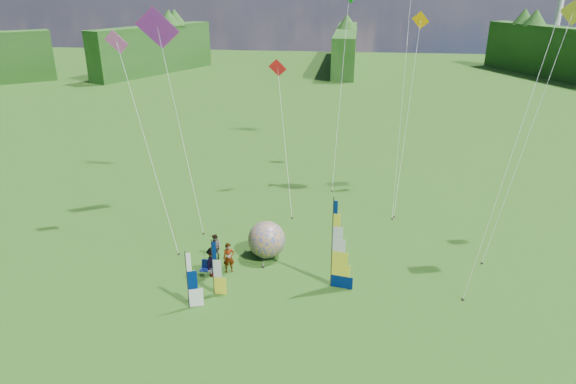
# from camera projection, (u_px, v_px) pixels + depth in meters

# --- Properties ---
(ground) EXTENTS (220.00, 220.00, 0.00)m
(ground) POSITION_uv_depth(u_px,v_px,m) (298.00, 325.00, 25.58)
(ground) COLOR #2C651E
(ground) RESTS_ON ground
(treeline_ring) EXTENTS (210.00, 210.00, 8.00)m
(treeline_ring) POSITION_uv_depth(u_px,v_px,m) (298.00, 255.00, 24.06)
(treeline_ring) COLOR #2C5820
(treeline_ring) RESTS_ON ground
(feather_banner_main) EXTENTS (1.41, 0.35, 5.24)m
(feather_banner_main) POSITION_uv_depth(u_px,v_px,m) (332.00, 245.00, 27.88)
(feather_banner_main) COLOR #031A5B
(feather_banner_main) RESTS_ON ground
(side_banner_left) EXTENTS (0.91, 0.14, 3.22)m
(side_banner_left) POSITION_uv_depth(u_px,v_px,m) (213.00, 268.00, 27.54)
(side_banner_left) COLOR yellow
(side_banner_left) RESTS_ON ground
(side_banner_far) EXTENTS (0.94, 0.42, 3.24)m
(side_banner_far) POSITION_uv_depth(u_px,v_px,m) (187.00, 281.00, 26.36)
(side_banner_far) COLOR white
(side_banner_far) RESTS_ON ground
(bol_inflatable) EXTENTS (2.41, 2.41, 2.31)m
(bol_inflatable) POSITION_uv_depth(u_px,v_px,m) (267.00, 240.00, 31.57)
(bol_inflatable) COLOR #0C3298
(bol_inflatable) RESTS_ON ground
(spectator_a) EXTENTS (0.79, 0.65, 1.85)m
(spectator_a) POSITION_uv_depth(u_px,v_px,m) (229.00, 258.00, 29.96)
(spectator_a) COLOR #66594C
(spectator_a) RESTS_ON ground
(spectator_b) EXTENTS (0.87, 0.73, 1.61)m
(spectator_b) POSITION_uv_depth(u_px,v_px,m) (216.00, 247.00, 31.45)
(spectator_b) COLOR #66594C
(spectator_b) RESTS_ON ground
(spectator_c) EXTENTS (0.64, 1.24, 1.84)m
(spectator_c) POSITION_uv_depth(u_px,v_px,m) (213.00, 262.00, 29.52)
(spectator_c) COLOR #66594C
(spectator_c) RESTS_ON ground
(spectator_d) EXTENTS (1.13, 1.00, 1.84)m
(spectator_d) POSITION_uv_depth(u_px,v_px,m) (257.00, 238.00, 32.24)
(spectator_d) COLOR #66594C
(spectator_d) RESTS_ON ground
(camp_chair) EXTENTS (0.58, 0.58, 0.94)m
(camp_chair) POSITION_uv_depth(u_px,v_px,m) (205.00, 269.00, 29.71)
(camp_chair) COLOR navy
(camp_chair) RESTS_ON ground
(kite_whale) EXTENTS (5.70, 15.12, 23.26)m
(kite_whale) POSITION_uv_depth(u_px,v_px,m) (407.00, 44.00, 37.92)
(kite_whale) COLOR black
(kite_whale) RESTS_ON ground
(kite_rainbow_delta) EXTENTS (12.42, 13.92, 15.36)m
(kite_rainbow_delta) POSITION_uv_depth(u_px,v_px,m) (178.00, 111.00, 35.26)
(kite_rainbow_delta) COLOR red
(kite_rainbow_delta) RESTS_ON ground
(kite_parafoil) EXTENTS (9.77, 12.08, 18.64)m
(kite_parafoil) POSITION_uv_depth(u_px,v_px,m) (523.00, 115.00, 27.31)
(kite_parafoil) COLOR #C00315
(kite_parafoil) RESTS_ON ground
(small_kite_red) EXTENTS (6.28, 10.51, 10.77)m
(small_kite_red) POSITION_uv_depth(u_px,v_px,m) (284.00, 132.00, 38.67)
(small_kite_red) COLOR red
(small_kite_red) RESTS_ON ground
(small_kite_orange) EXTENTS (5.89, 11.34, 14.28)m
(small_kite_orange) POSITION_uv_depth(u_px,v_px,m) (408.00, 108.00, 38.43)
(small_kite_orange) COLOR #F59A00
(small_kite_orange) RESTS_ON ground
(small_kite_yellow) EXTENTS (8.69, 10.30, 15.38)m
(small_kite_yellow) POSITION_uv_depth(u_px,v_px,m) (529.00, 128.00, 31.04)
(small_kite_yellow) COLOR yellow
(small_kite_yellow) RESTS_ON ground
(small_kite_pink) EXTENTS (7.86, 8.54, 13.56)m
(small_kite_pink) POSITION_uv_depth(u_px,v_px,m) (146.00, 136.00, 32.63)
(small_kite_pink) COLOR #FF59C2
(small_kite_pink) RESTS_ON ground
(small_kite_green) EXTENTS (7.51, 13.79, 16.07)m
(small_kite_green) POSITION_uv_depth(u_px,v_px,m) (341.00, 81.00, 43.94)
(small_kite_green) COLOR #0EB31A
(small_kite_green) RESTS_ON ground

